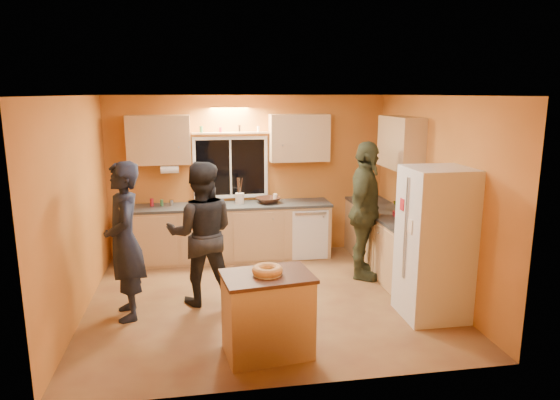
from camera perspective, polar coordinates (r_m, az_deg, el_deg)
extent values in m
plane|color=brown|center=(6.63, -1.58, -11.22)|extent=(4.50, 4.50, 0.00)
cube|color=orange|center=(8.18, -3.56, 2.76)|extent=(4.50, 0.04, 2.60)
cube|color=orange|center=(4.33, 1.99, -5.76)|extent=(4.50, 0.04, 2.60)
cube|color=orange|center=(6.34, -22.23, -0.88)|extent=(0.04, 4.00, 2.60)
cube|color=orange|center=(6.90, 17.20, 0.48)|extent=(0.04, 4.00, 2.60)
cube|color=white|center=(6.09, -1.72, 11.85)|extent=(4.50, 4.00, 0.02)
cube|color=black|center=(8.12, -5.67, 3.72)|extent=(1.10, 0.02, 0.90)
cube|color=white|center=(8.11, -5.66, 3.71)|extent=(1.20, 0.04, 1.00)
cube|color=tan|center=(7.92, -13.69, 6.69)|extent=(0.95, 0.33, 0.75)
cube|color=tan|center=(8.07, 2.21, 7.11)|extent=(0.95, 0.33, 0.75)
cube|color=tan|center=(7.46, 13.62, 6.38)|extent=(0.33, 1.00, 0.75)
cylinder|color=silver|center=(7.85, -12.49, 3.43)|extent=(0.27, 0.12, 0.12)
cube|color=tan|center=(8.05, -5.74, -3.78)|extent=(3.20, 0.60, 0.86)
cube|color=#282B2D|center=(7.94, -5.81, -0.65)|extent=(3.24, 0.62, 0.04)
cube|color=tan|center=(8.51, 9.93, -3.04)|extent=(0.60, 0.60, 0.86)
cube|color=#282B2D|center=(8.40, 10.04, -0.08)|extent=(0.62, 0.62, 0.04)
cube|color=tan|center=(7.43, 12.98, -5.40)|extent=(0.60, 1.80, 0.86)
cube|color=#282B2D|center=(7.31, 13.15, -2.04)|extent=(0.62, 1.84, 0.04)
cube|color=silver|center=(6.14, 17.26, -4.77)|extent=(0.72, 0.70, 1.80)
cube|color=tan|center=(5.19, -1.42, -13.09)|extent=(0.92, 0.67, 0.83)
cube|color=black|center=(5.03, -1.45, -8.71)|extent=(0.96, 0.71, 0.04)
torus|color=tan|center=(5.01, -1.45, -8.03)|extent=(0.31, 0.31, 0.09)
imported|color=black|center=(6.11, -17.35, -4.52)|extent=(0.58, 0.76, 1.87)
imported|color=black|center=(6.33, -8.96, -3.80)|extent=(0.91, 0.73, 1.81)
imported|color=#343622|center=(7.19, 9.66, -1.23)|extent=(0.97, 1.25, 1.98)
imported|color=black|center=(8.00, -1.37, -0.01)|extent=(0.49, 0.49, 0.09)
cylinder|color=beige|center=(7.97, -4.64, 0.19)|extent=(0.14, 0.14, 0.17)
imported|color=gray|center=(7.27, 13.77, -0.69)|extent=(0.32, 0.29, 0.32)
cube|color=#B41B27|center=(7.34, 13.44, -1.55)|extent=(0.18, 0.15, 0.07)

